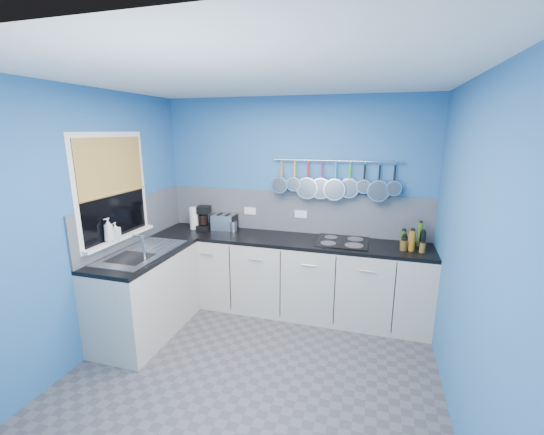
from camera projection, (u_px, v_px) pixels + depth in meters
The scene contains 46 objects.
floor at pixel (254, 372), 3.19m from camera, with size 3.20×3.00×0.02m, color #47474C.
ceiling at pixel (250, 75), 2.58m from camera, with size 3.20×3.00×0.02m, color white.
wall_back at pixel (293, 203), 4.29m from camera, with size 3.20×0.02×2.50m, color #2A629D.
wall_front at pixel (132, 342), 1.48m from camera, with size 3.20×0.02×2.50m, color #2A629D.
wall_left at pixel (91, 225), 3.32m from camera, with size 0.02×3.00×2.50m, color #2A629D.
wall_right at pixel (471, 258), 2.45m from camera, with size 0.02×3.00×2.50m, color #2A629D.
backsplash_back at pixel (293, 212), 4.30m from camera, with size 3.20×0.02×0.50m, color gray.
backsplash_left at pixel (135, 220), 3.90m from camera, with size 0.02×1.80×0.50m, color gray.
cabinet_run_back at pixel (287, 276), 4.20m from camera, with size 3.20×0.60×0.86m, color #B8AFA1.
worktop_back at pixel (287, 240), 4.09m from camera, with size 3.20×0.60×0.04m, color black.
cabinet_run_left at pixel (146, 295), 3.72m from camera, with size 0.60×1.20×0.86m, color #B8AFA1.
worktop_left at pixel (142, 254), 3.61m from camera, with size 0.60×1.20×0.04m, color black.
window_frame at pixel (113, 188), 3.52m from camera, with size 0.01×1.00×1.10m, color white.
window_glass at pixel (113, 188), 3.52m from camera, with size 0.01×0.90×1.00m, color black.
bamboo_blind at pixel (112, 166), 3.46m from camera, with size 0.01×0.90×0.55m, color gold.
window_sill at pixel (120, 238), 3.64m from camera, with size 0.10×0.98×0.03m, color white.
sink_unit at pixel (142, 252), 3.60m from camera, with size 0.50×0.95×0.01m, color silver.
mixer_tap at pixel (144, 247), 3.36m from camera, with size 0.12×0.08×0.26m, color silver, non-canonical shape.
socket_left at pixel (250, 211), 4.44m from camera, with size 0.15×0.01×0.09m, color white.
socket_right at pixel (301, 214), 4.26m from camera, with size 0.15×0.01×0.09m, color white.
pot_rail at pixel (336, 161), 3.97m from camera, with size 0.02×0.02×1.45m, color silver.
soap_bottle_a at pixel (109, 230), 3.44m from camera, with size 0.09×0.09×0.24m, color white.
soap_bottle_b at pixel (115, 231), 3.53m from camera, with size 0.08×0.08×0.17m, color white.
paper_towel at pixel (195, 218), 4.45m from camera, with size 0.12×0.12×0.27m, color white.
coffee_maker at pixel (204, 218), 4.45m from camera, with size 0.16×0.18×0.29m, color black, non-canonical shape.
toaster at pixel (224, 222), 4.42m from camera, with size 0.30×0.17×0.19m, color silver.
canister at pixel (233, 226), 4.35m from camera, with size 0.09×0.09×0.13m, color silver.
hob at pixel (342, 242), 3.94m from camera, with size 0.57×0.50×0.01m, color black.
pan_0 at pixel (281, 176), 4.18m from camera, with size 0.20×0.12×0.39m, color silver, non-canonical shape.
pan_1 at pixel (295, 175), 4.14m from camera, with size 0.17×0.09×0.36m, color silver, non-canonical shape.
pan_2 at pixel (308, 180), 4.10m from camera, with size 0.26×0.08×0.45m, color silver, non-canonical shape.
pan_3 at pixel (321, 180), 4.06m from camera, with size 0.25×0.07×0.44m, color silver, non-canonical shape.
pan_4 at pixel (335, 180), 4.02m from camera, with size 0.25×0.10×0.44m, color silver, non-canonical shape.
pan_5 at pixel (350, 180), 3.97m from camera, with size 0.22×0.06×0.41m, color silver, non-canonical shape.
pan_6 at pixel (364, 177), 3.92m from camera, with size 0.16×0.08×0.35m, color silver, non-canonical shape.
pan_7 at pixel (379, 182), 3.89m from camera, with size 0.24×0.10×0.43m, color silver, non-canonical shape.
pan_8 at pixel (394, 179), 3.83m from camera, with size 0.17×0.10×0.36m, color silver, non-canonical shape.
condiment_0 at pixel (420, 234), 3.79m from camera, with size 0.05×0.05×0.26m, color #3F721E.
condiment_1 at pixel (411, 239), 3.82m from camera, with size 0.06×0.06×0.15m, color #4C190C.
condiment_2 at pixel (403, 238), 3.82m from camera, with size 0.06×0.06×0.16m, color #265919.
condiment_3 at pixel (422, 240), 3.69m from camera, with size 0.06×0.06×0.19m, color black.
condiment_4 at pixel (411, 241), 3.70m from camera, with size 0.07×0.07×0.16m, color olive.
condiment_5 at pixel (404, 242), 3.75m from camera, with size 0.06×0.06×0.12m, color black.
condiment_6 at pixel (422, 248), 3.60m from camera, with size 0.06×0.06×0.10m, color brown.
condiment_7 at pixel (412, 241), 3.64m from camera, with size 0.06×0.06×0.22m, color #8C5914.
condiment_8 at pixel (404, 245), 3.67m from camera, with size 0.07×0.07×0.11m, color brown.
Camera 1 is at (0.93, -2.60, 2.11)m, focal length 23.32 mm.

